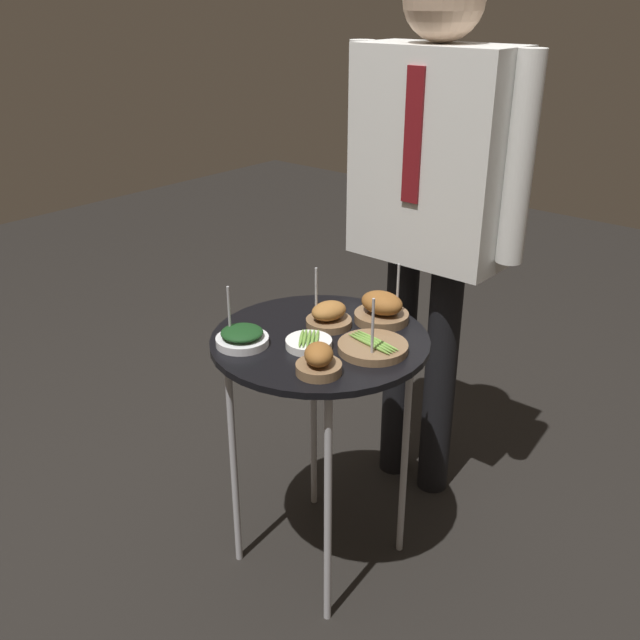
# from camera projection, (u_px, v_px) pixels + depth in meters

# --- Properties ---
(ground_plane) EXTENTS (8.00, 8.00, 0.00)m
(ground_plane) POSITION_uv_depth(u_px,v_px,m) (320.00, 553.00, 2.17)
(ground_plane) COLOR black
(serving_cart) EXTENTS (0.58, 0.58, 0.73)m
(serving_cart) POSITION_uv_depth(u_px,v_px,m) (320.00, 360.00, 1.90)
(serving_cart) COLOR black
(serving_cart) RESTS_ON ground_plane
(bowl_roast_far_rim) EXTENTS (0.11, 0.11, 0.08)m
(bowl_roast_far_rim) POSITION_uv_depth(u_px,v_px,m) (319.00, 361.00, 1.68)
(bowl_roast_far_rim) COLOR brown
(bowl_roast_far_rim) RESTS_ON serving_cart
(bowl_roast_near_rim) EXTENTS (0.12, 0.12, 0.17)m
(bowl_roast_near_rim) POSITION_uv_depth(u_px,v_px,m) (329.00, 316.00, 1.92)
(bowl_roast_near_rim) COLOR brown
(bowl_roast_near_rim) RESTS_ON serving_cart
(bowl_asparagus_back_right) EXTENTS (0.12, 0.12, 0.03)m
(bowl_asparagus_back_right) POSITION_uv_depth(u_px,v_px,m) (309.00, 343.00, 1.81)
(bowl_asparagus_back_right) COLOR white
(bowl_asparagus_back_right) RESTS_ON serving_cart
(bowl_spinach_front_left) EXTENTS (0.14, 0.14, 0.15)m
(bowl_spinach_front_left) POSITION_uv_depth(u_px,v_px,m) (242.00, 337.00, 1.82)
(bowl_spinach_front_left) COLOR silver
(bowl_spinach_front_left) RESTS_ON serving_cart
(bowl_asparagus_front_center) EXTENTS (0.18, 0.18, 0.16)m
(bowl_asparagus_front_center) POSITION_uv_depth(u_px,v_px,m) (373.00, 347.00, 1.79)
(bowl_asparagus_front_center) COLOR brown
(bowl_asparagus_front_center) RESTS_ON serving_cart
(bowl_roast_back_left) EXTENTS (0.15, 0.15, 0.17)m
(bowl_roast_back_left) POSITION_uv_depth(u_px,v_px,m) (382.00, 309.00, 1.95)
(bowl_roast_back_left) COLOR brown
(bowl_roast_back_left) RESTS_ON serving_cart
(waiter_figure) EXTENTS (0.61, 0.23, 1.65)m
(waiter_figure) POSITION_uv_depth(u_px,v_px,m) (432.00, 183.00, 2.09)
(waiter_figure) COLOR black
(waiter_figure) RESTS_ON ground_plane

